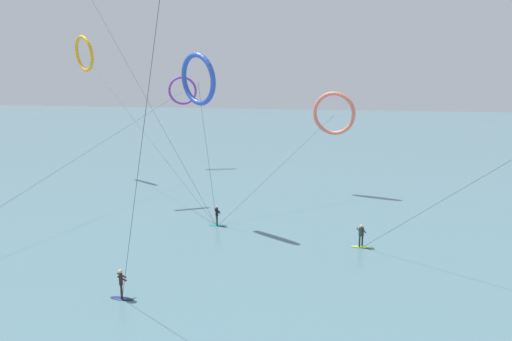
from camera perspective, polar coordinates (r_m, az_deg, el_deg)
sea_water at (r=107.31m, az=11.45°, el=4.41°), size 400.00×200.00×0.08m
surfer_navy at (r=26.53m, az=-16.52°, el=-13.71°), size 1.40×0.72×1.70m
surfer_teal at (r=37.85m, az=-4.91°, el=-5.82°), size 1.40×0.68×1.70m
surfer_lime at (r=33.74m, az=13.02°, el=-8.16°), size 1.40×0.73×1.70m
kite_cobalt at (r=36.43m, az=-7.27°, el=11.26°), size 3.97×2.91×14.05m
kite_amber at (r=60.49m, az=-20.71°, el=13.51°), size 24.29×17.08×17.38m
kite_violet at (r=64.65m, az=-9.23°, el=9.83°), size 3.92×48.95×12.67m
kite_coral at (r=48.40m, az=9.72°, el=7.04°), size 10.45×14.88×10.87m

